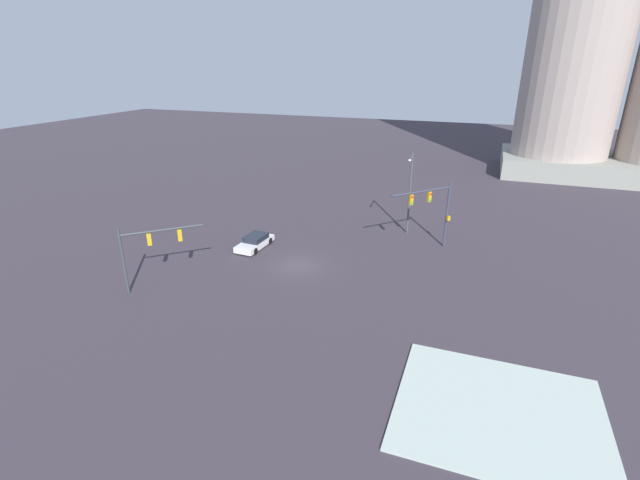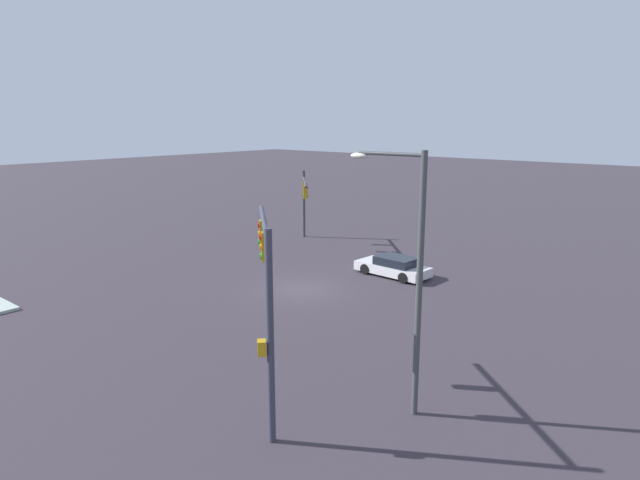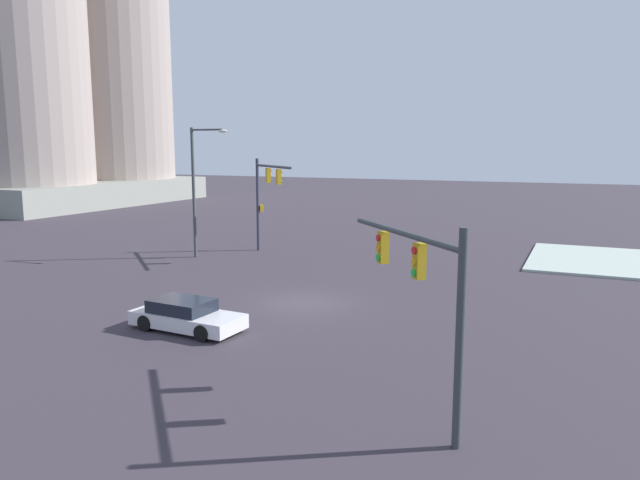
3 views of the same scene
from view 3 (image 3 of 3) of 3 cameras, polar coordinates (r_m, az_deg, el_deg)
The scene contains 6 objects.
ground_plane at distance 27.63m, azimuth -1.65°, elevation -6.09°, with size 210.71×210.71×0.00m, color #362F38.
sidewalk_corner at distance 41.43m, azimuth 25.78°, elevation -1.82°, with size 10.42×8.97×0.15m, color #A5B4A9.
traffic_signal_near_corner at distance 39.73m, azimuth -5.29°, elevation 4.96°, with size 4.87×5.01×6.41m.
traffic_signal_opposite_side at distance 15.63m, azimuth 9.93°, elevation -3.92°, with size 4.68×4.38×5.36m.
streetlamp_curved_arm at distance 39.12m, azimuth -11.75°, elevation 5.40°, with size 0.37×2.67×8.41m.
sedan_car_approaching at distance 24.16m, azimuth -12.78°, elevation -7.11°, with size 2.17×4.63×1.21m.
Camera 3 is at (-24.00, -11.68, 7.15)m, focal length 33.20 mm.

